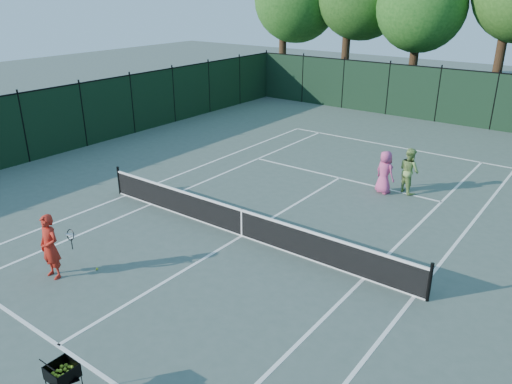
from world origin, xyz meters
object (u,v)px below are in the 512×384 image
Objects in this scene: ball_hopper at (62,372)px; player_green at (409,171)px; loose_ball_midcourt at (97,269)px; coach at (50,247)px; player_pink at (385,172)px.

player_green is at bearing 107.82° from ball_hopper.
loose_ball_midcourt is at bearing 98.18° from player_green.
player_green is at bearing 62.47° from coach.
player_green is (0.71, 0.58, 0.05)m from player_pink.
player_green is 1.88× the size of ball_hopper.
player_pink reaches higher than loose_ball_midcourt.
player_pink is 23.88× the size of loose_ball_midcourt.
coach is 26.20× the size of loose_ball_midcourt.
player_green is 25.35× the size of loose_ball_midcourt.
loose_ball_midcourt is (0.62, 0.87, -0.86)m from coach.
player_pink is 13.24m from ball_hopper.
player_green is at bearing -120.60° from player_pink.
player_green reaches higher than ball_hopper.
player_green is at bearing 66.05° from loose_ball_midcourt.
ball_hopper is (-0.41, -13.23, -0.04)m from player_pink.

